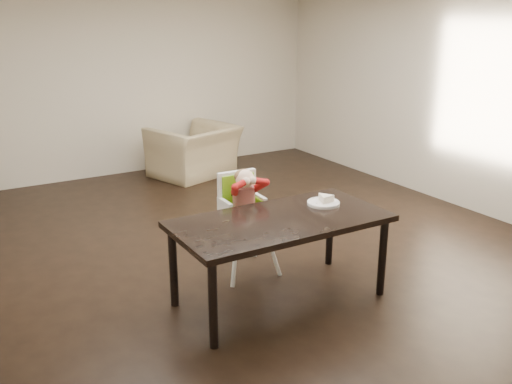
% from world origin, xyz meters
% --- Properties ---
extents(ground, '(7.00, 7.00, 0.00)m').
position_xyz_m(ground, '(0.00, 0.00, 0.00)').
color(ground, black).
rests_on(ground, ground).
extents(room_walls, '(6.02, 7.02, 2.71)m').
position_xyz_m(room_walls, '(0.00, 0.00, 1.86)').
color(room_walls, beige).
rests_on(room_walls, ground).
extents(dining_table, '(1.80, 0.90, 0.75)m').
position_xyz_m(dining_table, '(-0.33, -1.12, 0.67)').
color(dining_table, black).
rests_on(dining_table, ground).
extents(high_chair, '(0.44, 0.44, 1.01)m').
position_xyz_m(high_chair, '(-0.31, -0.45, 0.72)').
color(high_chair, white).
rests_on(high_chair, ground).
extents(plate, '(0.37, 0.37, 0.08)m').
position_xyz_m(plate, '(0.19, -1.02, 0.78)').
color(plate, white).
rests_on(plate, dining_table).
extents(armchair, '(1.33, 1.08, 1.01)m').
position_xyz_m(armchair, '(0.68, 2.80, 0.50)').
color(armchair, tan).
rests_on(armchair, ground).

